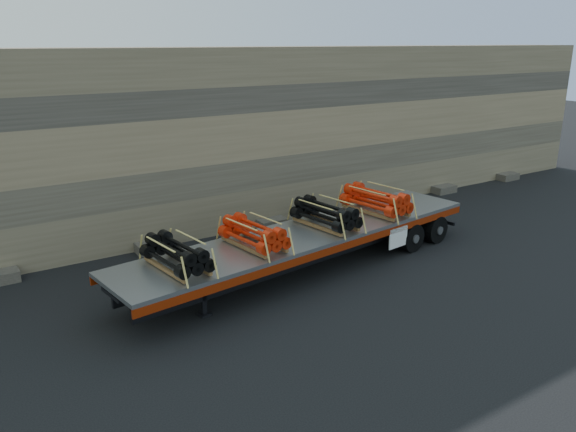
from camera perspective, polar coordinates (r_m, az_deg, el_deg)
name	(u,v)px	position (r m, az deg, el deg)	size (l,w,h in m)	color
ground	(295,277)	(18.02, 0.76, -6.25)	(120.00, 120.00, 0.00)	black
rock_wall	(204,140)	(22.51, -8.52, 7.67)	(44.00, 3.00, 7.00)	#7A6B54
trailer	(307,251)	(18.34, 1.94, -3.56)	(13.36, 2.57, 1.34)	#A1A3A8
bundle_front	(177,255)	(15.38, -11.26, -3.91)	(1.09, 2.19, 0.78)	black
bundle_midfront	(254,234)	(16.69, -3.50, -1.88)	(1.10, 2.19, 0.78)	red
bundle_midrear	(326,215)	(18.52, 3.84, 0.13)	(1.15, 2.29, 0.81)	black
bundle_rear	(376,201)	(20.25, 8.90, 1.54)	(1.21, 2.43, 0.86)	red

